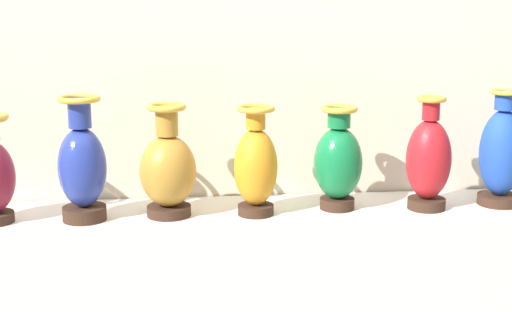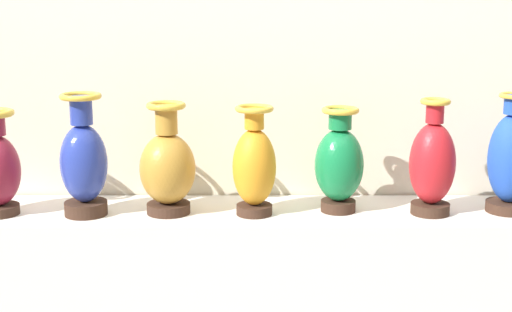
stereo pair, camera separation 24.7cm
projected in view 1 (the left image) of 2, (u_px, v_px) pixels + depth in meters
back_wall at (250, 48)px, 2.64m from camera, size 4.51×0.14×2.85m
vase_cobalt at (82, 167)px, 2.37m from camera, size 0.15×0.15×0.40m
vase_ochre at (168, 169)px, 2.42m from camera, size 0.18×0.18×0.37m
vase_amber at (256, 166)px, 2.43m from camera, size 0.14×0.14×0.36m
vase_emerald at (338, 162)px, 2.50m from camera, size 0.16×0.16×0.35m
vase_crimson at (429, 160)px, 2.50m from camera, size 0.15×0.15×0.38m
vase_sapphire at (502, 154)px, 2.55m from camera, size 0.15×0.15×0.39m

